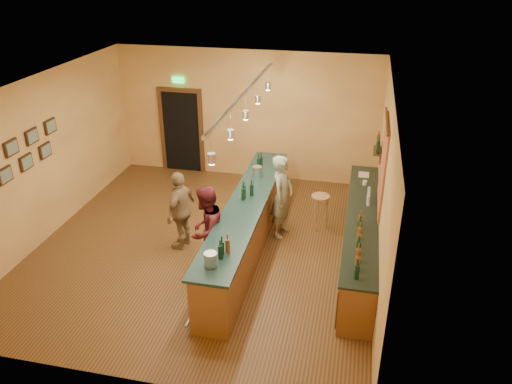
% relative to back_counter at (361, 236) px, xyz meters
% --- Properties ---
extents(floor, '(7.00, 7.00, 0.00)m').
position_rel_back_counter_xyz_m(floor, '(-2.97, -0.18, -0.49)').
color(floor, '#522C17').
rests_on(floor, ground).
extents(ceiling, '(6.50, 7.00, 0.02)m').
position_rel_back_counter_xyz_m(ceiling, '(-2.97, -0.18, 2.71)').
color(ceiling, silver).
rests_on(ceiling, wall_back).
extents(wall_back, '(6.50, 0.02, 3.20)m').
position_rel_back_counter_xyz_m(wall_back, '(-2.97, 3.32, 1.11)').
color(wall_back, '#C48449').
rests_on(wall_back, floor).
extents(wall_front, '(6.50, 0.02, 3.20)m').
position_rel_back_counter_xyz_m(wall_front, '(-2.97, -3.68, 1.11)').
color(wall_front, '#C48449').
rests_on(wall_front, floor).
extents(wall_left, '(0.02, 7.00, 3.20)m').
position_rel_back_counter_xyz_m(wall_left, '(-6.22, -0.18, 1.11)').
color(wall_left, '#C48449').
rests_on(wall_left, floor).
extents(wall_right, '(0.02, 7.00, 3.20)m').
position_rel_back_counter_xyz_m(wall_right, '(0.28, -0.18, 1.11)').
color(wall_right, '#C48449').
rests_on(wall_right, floor).
extents(doorway, '(1.15, 0.09, 2.48)m').
position_rel_back_counter_xyz_m(doorway, '(-4.67, 3.30, 0.64)').
color(doorway, black).
rests_on(doorway, wall_back).
extents(tapestry, '(0.03, 1.40, 1.60)m').
position_rel_back_counter_xyz_m(tapestry, '(0.26, 0.22, 1.36)').
color(tapestry, maroon).
rests_on(tapestry, wall_right).
extents(bottle_shelf, '(0.17, 0.55, 0.54)m').
position_rel_back_counter_xyz_m(bottle_shelf, '(0.20, 1.72, 1.18)').
color(bottle_shelf, '#4B3416').
rests_on(bottle_shelf, wall_right).
extents(picture_grid, '(0.06, 2.20, 0.70)m').
position_rel_back_counter_xyz_m(picture_grid, '(-6.18, -0.93, 1.46)').
color(picture_grid, '#382111').
rests_on(picture_grid, wall_left).
extents(back_counter, '(0.60, 4.55, 1.27)m').
position_rel_back_counter_xyz_m(back_counter, '(0.00, 0.00, 0.00)').
color(back_counter, brown).
rests_on(back_counter, floor).
extents(tasting_bar, '(0.73, 5.10, 1.38)m').
position_rel_back_counter_xyz_m(tasting_bar, '(-2.14, -0.18, 0.12)').
color(tasting_bar, brown).
rests_on(tasting_bar, floor).
extents(pendant_track, '(0.11, 4.60, 0.50)m').
position_rel_back_counter_xyz_m(pendant_track, '(-2.14, -0.18, 2.50)').
color(pendant_track, silver).
rests_on(pendant_track, ceiling).
extents(bartender, '(0.53, 0.70, 1.73)m').
position_rel_back_counter_xyz_m(bartender, '(-1.59, 0.58, 0.38)').
color(bartender, gray).
rests_on(bartender, floor).
extents(customer_a, '(0.80, 0.93, 1.67)m').
position_rel_back_counter_xyz_m(customer_a, '(-2.69, -0.96, 0.35)').
color(customer_a, '#59191E').
rests_on(customer_a, floor).
extents(customer_b, '(0.54, 0.98, 1.59)m').
position_rel_back_counter_xyz_m(customer_b, '(-3.42, -0.27, 0.31)').
color(customer_b, '#997A51').
rests_on(customer_b, floor).
extents(bar_stool, '(0.38, 0.38, 0.77)m').
position_rel_back_counter_xyz_m(bar_stool, '(-0.86, 0.96, 0.14)').
color(bar_stool, '#A06C48').
rests_on(bar_stool, floor).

